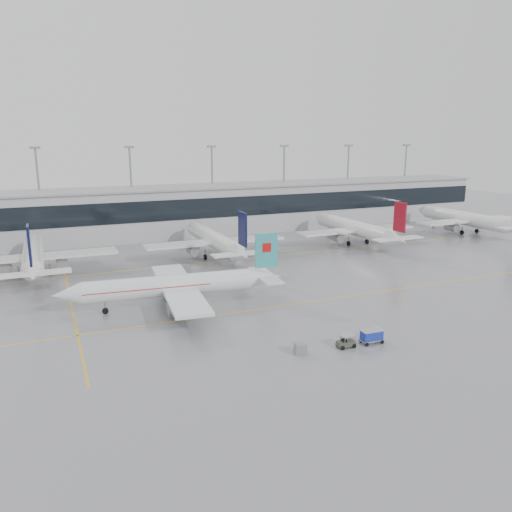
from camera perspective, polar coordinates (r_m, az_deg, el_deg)
name	(u,v)px	position (r m, az deg, el deg)	size (l,w,h in m)	color
ground	(287,305)	(75.70, 3.61, -5.62)	(320.00, 320.00, 0.00)	gray
taxi_line_main	(287,305)	(75.70, 3.61, -5.61)	(120.00, 0.25, 0.01)	gold
taxi_line_north	(221,261)	(102.25, -3.99, -0.58)	(120.00, 0.25, 0.01)	gold
taxi_line_cross	(70,301)	(82.53, -20.46, -4.84)	(0.25, 60.00, 0.01)	gold
terminal	(180,211)	(131.22, -8.70, 5.06)	(180.00, 15.00, 12.00)	#A8A8AC
terminal_glass	(188,209)	(123.79, -7.83, 5.30)	(180.00, 0.20, 5.00)	black
terminal_roof	(179,187)	(130.49, -8.80, 7.76)	(182.00, 16.00, 0.40)	gray
light_masts	(173,181)	(136.18, -9.46, 8.44)	(156.40, 1.00, 22.60)	gray
air_canada_jet	(177,286)	(74.84, -9.01, -3.38)	(33.91, 26.53, 10.35)	silver
parked_jet_b	(33,255)	(99.67, -24.12, 0.09)	(29.64, 36.96, 11.72)	white
parked_jet_c	(215,240)	(104.84, -4.70, 1.83)	(29.64, 36.96, 11.72)	white
parked_jet_d	(355,228)	(120.41, 11.30, 3.12)	(29.64, 36.96, 11.72)	white
parked_jet_e	(467,219)	(143.03, 22.98, 3.91)	(29.64, 36.96, 11.72)	white
baggage_tug	(346,343)	(61.79, 10.24, -9.75)	(3.25, 1.43, 1.57)	#394033
baggage_cart	(372,335)	(63.45, 13.08, -8.82)	(2.82, 1.66, 1.71)	gray
gse_unit	(300,348)	(59.33, 5.09, -10.48)	(1.31, 1.22, 1.31)	gray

